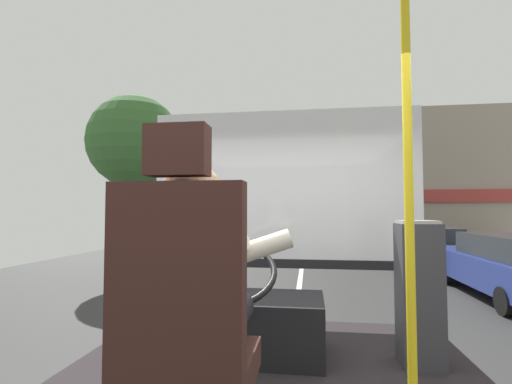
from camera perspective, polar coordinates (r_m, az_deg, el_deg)
name	(u,v)px	position (r m, az deg, el deg)	size (l,w,h in m)	color
ground	(301,273)	(10.82, 6.91, -12.26)	(18.00, 44.00, 0.06)	#303030
driver_seat	(185,332)	(1.49, -10.76, -20.34)	(0.48, 0.48, 1.30)	black
bus_driver	(197,283)	(1.58, -9.07, -13.53)	(0.78, 0.60, 0.75)	black
steering_console	(243,323)	(2.73, -1.94, -19.38)	(1.10, 0.99, 0.79)	black
handrail_pole	(408,179)	(1.93, 22.27, 1.86)	(0.04, 0.04, 2.30)	yellow
fare_box	(419,292)	(2.74, 23.66, -13.87)	(0.26, 0.26, 0.93)	#333338
windshield_panel	(283,206)	(3.51, 4.18, -2.09)	(2.50, 0.08, 1.48)	silver
street_tree	(134,143)	(10.49, -18.08, 7.13)	(2.45, 2.45, 4.80)	#4C3828
shop_building	(417,180)	(21.81, 23.36, 1.71)	(12.05, 4.53, 6.82)	gray
parked_car_charcoal	(422,246)	(13.05, 24.10, -7.51)	(2.00, 4.23, 1.23)	#474C51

